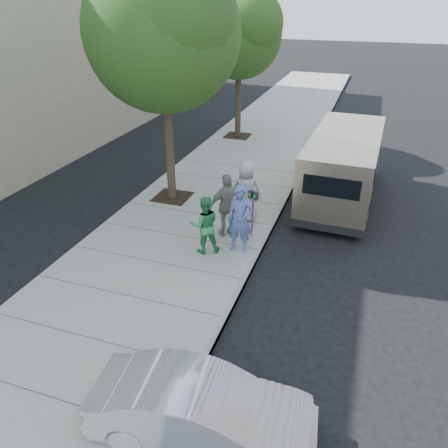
{
  "coord_description": "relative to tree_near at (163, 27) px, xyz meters",
  "views": [
    {
      "loc": [
        3.84,
        -10.05,
        6.47
      ],
      "look_at": [
        0.61,
        -0.58,
        1.1
      ],
      "focal_mm": 35.0,
      "sensor_mm": 36.0,
      "label": 1
    }
  ],
  "objects": [
    {
      "name": "tree_near",
      "position": [
        0.0,
        0.0,
        0.0
      ],
      "size": [
        4.62,
        4.6,
        7.53
      ],
      "color": "black",
      "rests_on": "sidewalk"
    },
    {
      "name": "van",
      "position": [
        5.42,
        2.04,
        -4.31
      ],
      "size": [
        2.31,
        6.37,
        2.34
      ],
      "rotation": [
        0.0,
        0.0,
        -0.03
      ],
      "color": "beige",
      "rests_on": "ground"
    },
    {
      "name": "sedan",
      "position": [
        4.25,
        -8.13,
        -4.95
      ],
      "size": [
        3.74,
        1.66,
        1.19
      ],
      "primitive_type": "imported",
      "rotation": [
        0.0,
        0.0,
        1.68
      ],
      "color": "silver",
      "rests_on": "ground"
    },
    {
      "name": "ground",
      "position": [
        2.25,
        -2.4,
        -5.55
      ],
      "size": [
        120.0,
        120.0,
        0.0
      ],
      "primitive_type": "plane",
      "color": "black",
      "rests_on": "ground"
    },
    {
      "name": "person_officer",
      "position": [
        3.18,
        -2.6,
        -4.45
      ],
      "size": [
        0.72,
        0.51,
        1.89
      ],
      "primitive_type": "imported",
      "rotation": [
        0.0,
        0.0,
        0.08
      ],
      "color": "#5066AB",
      "rests_on": "sidewalk"
    },
    {
      "name": "tree_far",
      "position": [
        -0.0,
        7.6,
        -0.66
      ],
      "size": [
        3.92,
        3.8,
        6.49
      ],
      "color": "black",
      "rests_on": "sidewalk"
    },
    {
      "name": "person_green_shirt",
      "position": [
        2.31,
        -2.96,
        -4.58
      ],
      "size": [
        0.99,
        0.92,
        1.63
      ],
      "primitive_type": "imported",
      "rotation": [
        0.0,
        0.0,
        3.64
      ],
      "color": "#2E8F4F",
      "rests_on": "sidewalk"
    },
    {
      "name": "curb_face",
      "position": [
        3.69,
        -2.4,
        -5.47
      ],
      "size": [
        0.12,
        60.0,
        0.16
      ],
      "primitive_type": "cube",
      "color": "gray",
      "rests_on": "ground"
    },
    {
      "name": "person_striped_polo",
      "position": [
        2.6,
        -1.89,
        -4.45
      ],
      "size": [
        1.15,
        1.06,
        1.89
      ],
      "primitive_type": "imported",
      "rotation": [
        0.0,
        0.0,
        3.83
      ],
      "color": "gray",
      "rests_on": "sidewalk"
    },
    {
      "name": "person_gray_shirt",
      "position": [
        2.82,
        -0.8,
        -4.44
      ],
      "size": [
        1.05,
        0.8,
        1.92
      ],
      "primitive_type": "imported",
      "rotation": [
        0.0,
        0.0,
        3.37
      ],
      "color": "#ACABAE",
      "rests_on": "sidewalk"
    },
    {
      "name": "sidewalk",
      "position": [
        1.25,
        -2.4,
        -5.47
      ],
      "size": [
        5.0,
        60.0,
        0.15
      ],
      "primitive_type": "cube",
      "color": "gray",
      "rests_on": "ground"
    },
    {
      "name": "parking_meter",
      "position": [
        3.3,
        -1.77,
        -4.36
      ],
      "size": [
        0.31,
        0.2,
        1.44
      ],
      "rotation": [
        0.0,
        0.0,
        -0.34
      ],
      "color": "gray",
      "rests_on": "sidewalk"
    }
  ]
}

